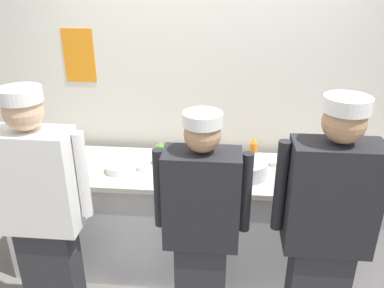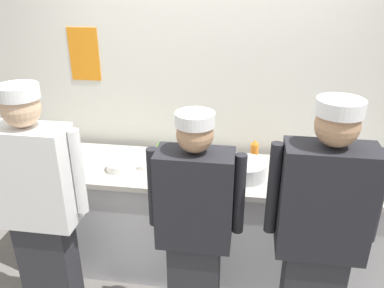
{
  "view_description": "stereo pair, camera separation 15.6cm",
  "coord_description": "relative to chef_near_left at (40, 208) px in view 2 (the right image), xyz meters",
  "views": [
    {
      "loc": [
        0.19,
        -2.31,
        2.34
      ],
      "look_at": [
        -0.07,
        0.41,
        1.12
      ],
      "focal_mm": 36.63,
      "sensor_mm": 36.0,
      "label": 1
    },
    {
      "loc": [
        0.34,
        -2.29,
        2.34
      ],
      "look_at": [
        -0.07,
        0.41,
        1.12
      ],
      "focal_mm": 36.63,
      "sensor_mm": 36.0,
      "label": 2
    }
  ],
  "objects": [
    {
      "name": "plate_stack_front",
      "position": [
        0.33,
        0.6,
        0.02
      ],
      "size": [
        0.2,
        0.2,
        0.06
      ],
      "color": "white",
      "rests_on": "prep_counter"
    },
    {
      "name": "deli_cup",
      "position": [
        -0.34,
        0.84,
        0.03
      ],
      "size": [
        0.09,
        0.09,
        0.08
      ],
      "primitive_type": "cylinder",
      "color": "white",
      "rests_on": "prep_counter"
    },
    {
      "name": "squeeze_bottle_secondary",
      "position": [
        1.36,
        0.86,
        0.09
      ],
      "size": [
        0.06,
        0.06,
        0.21
      ],
      "color": "orange",
      "rests_on": "prep_counter"
    },
    {
      "name": "wall_back",
      "position": [
        0.94,
        1.18,
        0.54
      ],
      "size": [
        4.79,
        0.11,
        2.95
      ],
      "color": "silver",
      "rests_on": "ground"
    },
    {
      "name": "chef_far_right",
      "position": [
        1.74,
        -0.03,
        0.01
      ],
      "size": [
        0.63,
        0.24,
        1.76
      ],
      "color": "#2D2D33",
      "rests_on": "ground"
    },
    {
      "name": "chef_center",
      "position": [
        1.0,
        0.02,
        -0.07
      ],
      "size": [
        0.59,
        0.24,
        1.63
      ],
      "color": "#2D2D33",
      "rests_on": "ground"
    },
    {
      "name": "sheet_tray",
      "position": [
        2.01,
        0.71,
        -0.0
      ],
      "size": [
        0.59,
        0.44,
        0.02
      ],
      "primitive_type": "cube",
      "rotation": [
        0.0,
        0.0,
        0.17
      ],
      "color": "#B7BABF",
      "rests_on": "prep_counter"
    },
    {
      "name": "squeeze_bottle_primary",
      "position": [
        0.63,
        0.75,
        0.09
      ],
      "size": [
        0.06,
        0.06,
        0.2
      ],
      "color": "#56A333",
      "rests_on": "prep_counter"
    },
    {
      "name": "chefs_knife",
      "position": [
        0.96,
        0.73,
        -0.01
      ],
      "size": [
        0.28,
        0.03,
        0.02
      ],
      "color": "#B7BABF",
      "rests_on": "prep_counter"
    },
    {
      "name": "ramekin_yellow_sauce",
      "position": [
        -0.34,
        0.53,
        0.01
      ],
      "size": [
        0.09,
        0.09,
        0.05
      ],
      "color": "white",
      "rests_on": "prep_counter"
    },
    {
      "name": "mixing_bowl_steel",
      "position": [
        1.29,
        0.64,
        0.05
      ],
      "size": [
        0.32,
        0.32,
        0.12
      ],
      "primitive_type": "cylinder",
      "color": "#B7BABF",
      "rests_on": "prep_counter"
    },
    {
      "name": "prep_counter",
      "position": [
        0.94,
        0.7,
        -0.47
      ],
      "size": [
        3.05,
        0.69,
        0.93
      ],
      "color": "silver",
      "rests_on": "ground"
    },
    {
      "name": "chef_near_left",
      "position": [
        0.0,
        0.0,
        0.0
      ],
      "size": [
        0.63,
        0.24,
        1.75
      ],
      "color": "#2D2D33",
      "rests_on": "ground"
    },
    {
      "name": "ramekin_green_sauce",
      "position": [
        0.51,
        0.65,
        0.01
      ],
      "size": [
        0.1,
        0.1,
        0.04
      ],
      "color": "white",
      "rests_on": "prep_counter"
    },
    {
      "name": "ramekin_orange_sauce",
      "position": [
        1.53,
        0.82,
        0.01
      ],
      "size": [
        0.08,
        0.08,
        0.04
      ],
      "color": "white",
      "rests_on": "prep_counter"
    },
    {
      "name": "ramekin_red_sauce",
      "position": [
        0.02,
        0.65,
        0.01
      ],
      "size": [
        0.11,
        0.11,
        0.05
      ],
      "color": "white",
      "rests_on": "prep_counter"
    }
  ]
}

